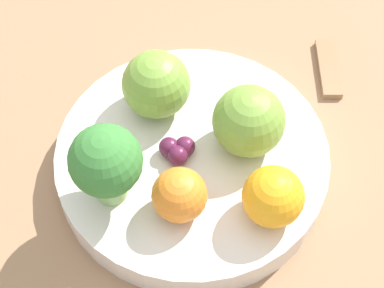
{
  "coord_description": "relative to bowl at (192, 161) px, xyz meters",
  "views": [
    {
      "loc": [
        0.25,
        -0.02,
        0.44
      ],
      "look_at": [
        0.0,
        0.0,
        0.06
      ],
      "focal_mm": 60.0,
      "sensor_mm": 36.0,
      "label": 1
    }
  ],
  "objects": [
    {
      "name": "ground_plane",
      "position": [
        0.0,
        0.0,
        -0.03
      ],
      "size": [
        6.0,
        6.0,
        0.0
      ],
      "primitive_type": "plane",
      "color": "gray"
    },
    {
      "name": "grape_cluster",
      "position": [
        0.0,
        -0.01,
        0.02
      ],
      "size": [
        0.03,
        0.03,
        0.01
      ],
      "color": "#511938",
      "rests_on": "bowl"
    },
    {
      "name": "bowl",
      "position": [
        0.0,
        0.0,
        0.0
      ],
      "size": [
        0.2,
        0.2,
        0.03
      ],
      "color": "silver",
      "rests_on": "table_surface"
    },
    {
      "name": "apple_green",
      "position": [
        -0.04,
        -0.02,
        0.04
      ],
      "size": [
        0.05,
        0.05,
        0.05
      ],
      "color": "olive",
      "rests_on": "bowl"
    },
    {
      "name": "table_surface",
      "position": [
        0.0,
        0.0,
        -0.02
      ],
      "size": [
        1.2,
        1.2,
        0.02
      ],
      "color": "#936D4C",
      "rests_on": "ground_plane"
    },
    {
      "name": "apple_red",
      "position": [
        -0.01,
        0.04,
        0.04
      ],
      "size": [
        0.05,
        0.05,
        0.05
      ],
      "color": "olive",
      "rests_on": "bowl"
    },
    {
      "name": "orange_back",
      "position": [
        0.05,
        -0.01,
        0.03
      ],
      "size": [
        0.04,
        0.04,
        0.04
      ],
      "color": "orange",
      "rests_on": "bowl"
    },
    {
      "name": "spoon",
      "position": [
        -0.09,
        0.12,
        -0.01
      ],
      "size": [
        0.06,
        0.02,
        0.01
      ],
      "color": "olive",
      "rests_on": "table_surface"
    },
    {
      "name": "broccoli",
      "position": [
        0.03,
        -0.06,
        0.05
      ],
      "size": [
        0.05,
        0.05,
        0.07
      ],
      "color": "#8CB76B",
      "rests_on": "bowl"
    },
    {
      "name": "orange_front",
      "position": [
        0.05,
        0.05,
        0.03
      ],
      "size": [
        0.04,
        0.04,
        0.04
      ],
      "color": "orange",
      "rests_on": "bowl"
    }
  ]
}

